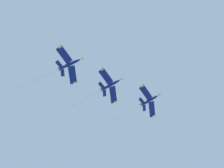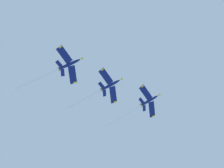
% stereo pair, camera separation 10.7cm
% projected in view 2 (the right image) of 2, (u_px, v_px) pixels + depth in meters
% --- Properties ---
extents(jet_lead, '(26.85, 25.76, 19.44)m').
position_uv_depth(jet_lead, '(142.00, 105.00, 182.39)').
color(jet_lead, navy).
extents(jet_second, '(24.22, 23.38, 18.19)m').
position_uv_depth(jet_second, '(103.00, 89.00, 170.19)').
color(jet_second, navy).
extents(jet_third, '(25.54, 24.80, 18.86)m').
position_uv_depth(jet_third, '(61.00, 68.00, 158.01)').
color(jet_third, navy).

